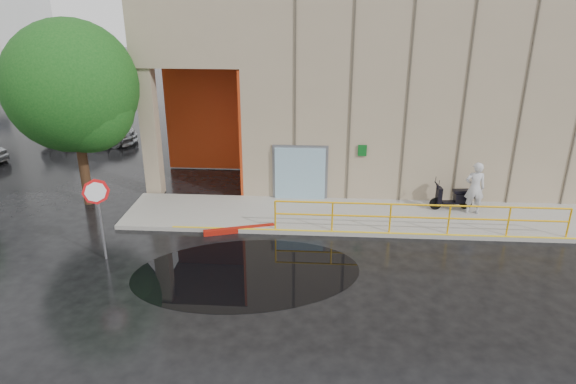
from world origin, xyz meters
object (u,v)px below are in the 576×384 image
Objects in this scene: person at (475,188)px; tree_near at (75,92)px; scooter at (453,191)px; stop_sign at (97,202)px; car_c at (89,131)px; red_curb at (239,230)px.

person is 0.28× the size of tree_near.
scooter is (-0.67, 0.29, -0.26)m from person.
tree_near reaches higher than stop_sign.
car_c is at bearing 114.06° from tree_near.
scooter is at bearing 15.76° from red_curb.
stop_sign is 5.32m from tree_near.
car_c reaches higher than scooter.
person is at bearing -29.39° from scooter.
car_c is (-17.00, 7.81, -0.12)m from scooter.
car_c is at bearing -22.67° from person.
stop_sign is (-11.27, -4.22, 1.05)m from scooter.
tree_near is (3.50, -7.84, 3.57)m from car_c.
car_c is 9.30m from tree_near.
person is 0.80× the size of red_curb.
scooter reaches higher than red_curb.
stop_sign reaches higher than red_curb.
tree_near is at bearing 160.86° from red_curb.
red_curb is at bearing -170.46° from scooter.
person reaches higher than scooter.
person is 12.60m from stop_sign.
car_c is (-5.73, 12.04, -1.18)m from stop_sign.
red_curb is at bearing 20.92° from stop_sign.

